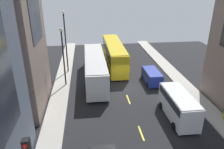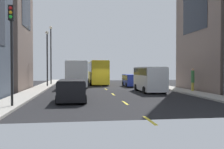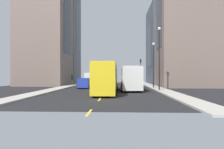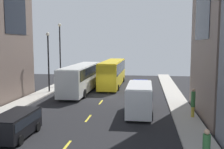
{
  "view_description": "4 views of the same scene",
  "coord_description": "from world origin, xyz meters",
  "px_view_note": "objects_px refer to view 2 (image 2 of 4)",
  "views": [
    {
      "loc": [
        -4.41,
        -24.03,
        12.23
      ],
      "look_at": [
        -1.49,
        0.04,
        1.85
      ],
      "focal_mm": 34.73,
      "sensor_mm": 36.0,
      "label": 1
    },
    {
      "loc": [
        -3.21,
        -31.91,
        2.33
      ],
      "look_at": [
        1.71,
        4.41,
        1.58
      ],
      "focal_mm": 39.85,
      "sensor_mm": 36.0,
      "label": 2
    },
    {
      "loc": [
        -1.84,
        32.31,
        2.31
      ],
      "look_at": [
        -0.67,
        3.46,
        2.26
      ],
      "focal_mm": 30.52,
      "sensor_mm": 36.0,
      "label": 3
    },
    {
      "loc": [
        4.6,
        -29.34,
        5.97
      ],
      "look_at": [
        0.71,
        0.32,
        2.51
      ],
      "focal_mm": 42.4,
      "sensor_mm": 36.0,
      "label": 4
    }
  ],
  "objects_px": {
    "car_black_1": "(72,89)",
    "pedestrian_walking_far": "(193,79)",
    "city_bus_white": "(77,72)",
    "streetcar_yellow": "(97,71)",
    "traffic_light_near_corner": "(11,36)",
    "car_blue_0": "(131,79)",
    "delivery_van_white": "(149,77)"
  },
  "relations": [
    {
      "from": "car_black_1",
      "to": "traffic_light_near_corner",
      "type": "distance_m",
      "value": 5.49
    },
    {
      "from": "car_blue_0",
      "to": "city_bus_white",
      "type": "bearing_deg",
      "value": 166.96
    },
    {
      "from": "streetcar_yellow",
      "to": "pedestrian_walking_far",
      "type": "distance_m",
      "value": 18.15
    },
    {
      "from": "traffic_light_near_corner",
      "to": "streetcar_yellow",
      "type": "bearing_deg",
      "value": 74.06
    },
    {
      "from": "car_blue_0",
      "to": "delivery_van_white",
      "type": "bearing_deg",
      "value": -88.86
    },
    {
      "from": "streetcar_yellow",
      "to": "city_bus_white",
      "type": "bearing_deg",
      "value": -121.72
    },
    {
      "from": "car_blue_0",
      "to": "traffic_light_near_corner",
      "type": "xyz_separation_m",
      "value": [
        -11.04,
        -17.45,
        3.34
      ]
    },
    {
      "from": "streetcar_yellow",
      "to": "traffic_light_near_corner",
      "type": "relative_size",
      "value": 2.1
    },
    {
      "from": "delivery_van_white",
      "to": "car_blue_0",
      "type": "height_order",
      "value": "delivery_van_white"
    },
    {
      "from": "streetcar_yellow",
      "to": "delivery_van_white",
      "type": "xyz_separation_m",
      "value": [
        4.23,
        -15.12,
        -0.61
      ]
    },
    {
      "from": "car_black_1",
      "to": "traffic_light_near_corner",
      "type": "bearing_deg",
      "value": -143.6
    },
    {
      "from": "pedestrian_walking_far",
      "to": "city_bus_white",
      "type": "bearing_deg",
      "value": -131.51
    },
    {
      "from": "city_bus_white",
      "to": "delivery_van_white",
      "type": "xyz_separation_m",
      "value": [
        7.49,
        -9.86,
        -0.5
      ]
    },
    {
      "from": "car_black_1",
      "to": "pedestrian_walking_far",
      "type": "bearing_deg",
      "value": 25.89
    },
    {
      "from": "delivery_van_white",
      "to": "pedestrian_walking_far",
      "type": "relative_size",
      "value": 2.46
    },
    {
      "from": "city_bus_white",
      "to": "car_black_1",
      "type": "xyz_separation_m",
      "value": [
        -0.24,
        -16.58,
        -1.08
      ]
    },
    {
      "from": "streetcar_yellow",
      "to": "car_blue_0",
      "type": "height_order",
      "value": "streetcar_yellow"
    },
    {
      "from": "streetcar_yellow",
      "to": "car_black_1",
      "type": "xyz_separation_m",
      "value": [
        -3.49,
        -21.84,
        -1.2
      ]
    },
    {
      "from": "city_bus_white",
      "to": "traffic_light_near_corner",
      "type": "bearing_deg",
      "value": -100.99
    },
    {
      "from": "city_bus_white",
      "to": "car_blue_0",
      "type": "xyz_separation_m",
      "value": [
        7.32,
        -1.7,
        -1.04
      ]
    },
    {
      "from": "car_blue_0",
      "to": "pedestrian_walking_far",
      "type": "xyz_separation_m",
      "value": [
        4.45,
        -9.05,
        0.41
      ]
    },
    {
      "from": "pedestrian_walking_far",
      "to": "car_black_1",
      "type": "bearing_deg",
      "value": -63.24
    },
    {
      "from": "car_black_1",
      "to": "pedestrian_walking_far",
      "type": "relative_size",
      "value": 1.76
    },
    {
      "from": "car_blue_0",
      "to": "car_black_1",
      "type": "relative_size",
      "value": 1.0
    },
    {
      "from": "car_blue_0",
      "to": "streetcar_yellow",
      "type": "bearing_deg",
      "value": 120.33
    },
    {
      "from": "streetcar_yellow",
      "to": "delivery_van_white",
      "type": "distance_m",
      "value": 15.72
    },
    {
      "from": "city_bus_white",
      "to": "car_black_1",
      "type": "relative_size",
      "value": 3.14
    },
    {
      "from": "streetcar_yellow",
      "to": "traffic_light_near_corner",
      "type": "xyz_separation_m",
      "value": [
        -6.97,
        -24.41,
        2.19
      ]
    },
    {
      "from": "streetcar_yellow",
      "to": "car_blue_0",
      "type": "xyz_separation_m",
      "value": [
        4.07,
        -6.96,
        -1.15
      ]
    },
    {
      "from": "city_bus_white",
      "to": "streetcar_yellow",
      "type": "distance_m",
      "value": 6.19
    },
    {
      "from": "delivery_van_white",
      "to": "pedestrian_walking_far",
      "type": "height_order",
      "value": "delivery_van_white"
    },
    {
      "from": "streetcar_yellow",
      "to": "car_black_1",
      "type": "relative_size",
      "value": 3.1
    }
  ]
}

